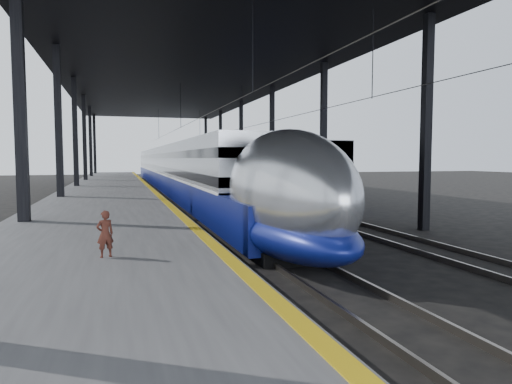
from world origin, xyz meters
name	(u,v)px	position (x,y,z in m)	size (l,w,h in m)	color
ground	(234,275)	(0.00, 0.00, 0.00)	(160.00, 160.00, 0.00)	black
platform	(108,197)	(-3.50, 20.00, 0.50)	(6.00, 80.00, 1.00)	#4C4C4F
yellow_strip	(151,189)	(-0.70, 20.00, 1.00)	(0.30, 80.00, 0.01)	gold
rails	(227,200)	(4.50, 20.00, 0.08)	(6.52, 80.00, 0.16)	slate
canopy	(189,69)	(1.90, 20.00, 9.12)	(18.00, 75.00, 9.47)	black
tgv_train	(175,171)	(2.00, 29.14, 1.90)	(2.84, 65.20, 4.06)	#B9BCC1
second_train	(214,168)	(7.00, 36.29, 2.00)	(2.86, 56.05, 3.95)	navy
child	(105,234)	(-3.12, -1.51, 1.49)	(0.36, 0.23, 0.98)	#4B2219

